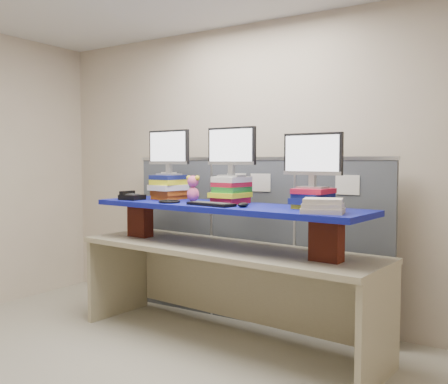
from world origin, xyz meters
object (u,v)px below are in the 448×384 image
Objects in this scene: monitor_center at (231,149)px; monitor_right at (313,157)px; blue_board at (224,207)px; monitor_left at (169,150)px; desk at (224,266)px; desk_phone at (131,197)px; keyboard at (211,204)px.

monitor_right is (0.74, -0.07, -0.07)m from monitor_center.
monitor_left reaches higher than blue_board.
desk is at bearing -9.28° from monitor_left.
desk_phone is (-1.69, -0.11, -0.35)m from monitor_right.
blue_board is 0.49m from monitor_center.
monitor_left reaches higher than monitor_right.
monitor_center is 0.52m from keyboard.
monitor_center is at bearing 96.65° from keyboard.
keyboard is 0.94m from desk_phone.
desk is 0.54m from keyboard.
desk is at bearing 1.77° from desk_phone.
monitor_right reaches higher than keyboard.
desk is 1.11× the size of blue_board.
monitor_center is at bearing 8.84° from desk_phone.
monitor_left is 0.54m from desk_phone.
desk is at bearing -83.66° from monitor_center.
keyboard reaches higher than desk.
blue_board is 0.96m from desk_phone.
monitor_center reaches higher than blue_board.
monitor_right is at bearing 9.22° from blue_board.
monitor_left is 0.71m from monitor_center.
monitor_center reaches higher than desk.
monitor_left is at bearing 180.00° from monitor_center.
desk_phone reaches higher than keyboard.
desk_phone is at bearing -171.63° from blue_board.
monitor_left reaches higher than monitor_center.
monitor_left is at bearing 163.76° from keyboard.
monitor_left is 1.00× the size of monitor_center.
blue_board is 5.15× the size of monitor_center.
blue_board is 0.84m from monitor_right.
desk is 5.73× the size of monitor_right.
monitor_right is at bearing -0.00° from monitor_left.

